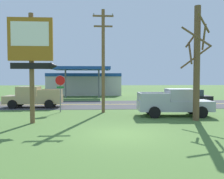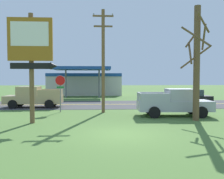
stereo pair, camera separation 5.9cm
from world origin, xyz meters
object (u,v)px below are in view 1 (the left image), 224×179
object	(u,v)px
gas_station	(85,83)
pickup_silver_parked_on_lawn	(175,103)
stop_sign	(60,87)
bare_tree	(197,61)
car_black_mid_lane	(189,98)
utility_pole	(103,58)
pickup_tan_on_road	(33,97)
motel_sign	(32,50)

from	to	relation	value
gas_station	pickup_silver_parked_on_lawn	bearing A→B (deg)	-71.04
stop_sign	pickup_silver_parked_on_lawn	world-z (taller)	stop_sign
stop_sign	bare_tree	distance (m)	10.37
gas_station	pickup_silver_parked_on_lawn	distance (m)	24.22
bare_tree	car_black_mid_lane	xyz separation A→B (m)	(2.54, 7.58, -2.96)
utility_pole	pickup_tan_on_road	distance (m)	8.19
utility_pole	bare_tree	bearing A→B (deg)	-33.68
motel_sign	stop_sign	bearing A→B (deg)	79.32
pickup_tan_on_road	stop_sign	bearing A→B (deg)	-47.36
stop_sign	bare_tree	size ratio (longest dim) A/B	0.41
bare_tree	gas_station	bearing A→B (deg)	109.15
gas_station	car_black_mid_lane	size ratio (longest dim) A/B	2.86
bare_tree	gas_station	size ratio (longest dim) A/B	0.61
stop_sign	utility_pole	bearing A→B (deg)	-5.18
stop_sign	gas_station	distance (m)	20.57
utility_pole	gas_station	xyz separation A→B (m)	(-2.73, 20.87, -2.37)
pickup_silver_parked_on_lawn	pickup_tan_on_road	size ratio (longest dim) A/B	1.01
utility_pole	car_black_mid_lane	distance (m)	9.81
gas_station	pickup_silver_parked_on_lawn	world-z (taller)	gas_station
pickup_tan_on_road	gas_station	bearing A→B (deg)	77.58
pickup_tan_on_road	car_black_mid_lane	xyz separation A→B (m)	(14.93, 0.00, -0.13)
bare_tree	stop_sign	bearing A→B (deg)	155.59
utility_pole	pickup_tan_on_road	bearing A→B (deg)	150.67
pickup_tan_on_road	car_black_mid_lane	size ratio (longest dim) A/B	1.24
motel_sign	bare_tree	bearing A→B (deg)	2.40
stop_sign	gas_station	bearing A→B (deg)	88.05
utility_pole	bare_tree	size ratio (longest dim) A/B	1.11
utility_pole	car_black_mid_lane	size ratio (longest dim) A/B	1.93
pickup_silver_parked_on_lawn	motel_sign	bearing A→B (deg)	-166.19
stop_sign	pickup_tan_on_road	size ratio (longest dim) A/B	0.57
pickup_silver_parked_on_lawn	car_black_mid_lane	world-z (taller)	pickup_silver_parked_on_lawn
motel_sign	stop_sign	distance (m)	5.29
bare_tree	pickup_silver_parked_on_lawn	distance (m)	3.49
bare_tree	gas_station	distance (m)	26.30
stop_sign	utility_pole	size ratio (longest dim) A/B	0.36
gas_station	pickup_silver_parked_on_lawn	xyz separation A→B (m)	(7.86, -22.89, -0.98)
utility_pole	pickup_silver_parked_on_lawn	size ratio (longest dim) A/B	1.54
utility_pole	gas_station	world-z (taller)	utility_pole
car_black_mid_lane	pickup_silver_parked_on_lawn	bearing A→B (deg)	-120.01
motel_sign	utility_pole	world-z (taller)	utility_pole
pickup_tan_on_road	car_black_mid_lane	bearing A→B (deg)	0.00
car_black_mid_lane	stop_sign	bearing A→B (deg)	-164.20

